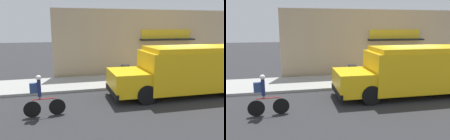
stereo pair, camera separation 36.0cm
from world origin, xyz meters
TOP-DOWN VIEW (x-y plane):
  - ground_plane at (0.00, 0.00)m, footprint 70.00×70.00m
  - sidewalk at (0.00, 1.48)m, footprint 28.00×2.96m
  - storefront at (0.02, 3.21)m, footprint 13.54×0.73m
  - school_bus at (-0.38, -1.50)m, footprint 7.02×2.64m
  - cyclist at (-7.11, -2.62)m, footprint 1.49×0.21m
  - trash_bin at (-2.66, 1.46)m, footprint 0.53×0.53m

SIDE VIEW (x-z plane):
  - ground_plane at x=0.00m, z-range 0.00..0.00m
  - sidewalk at x=0.00m, z-range 0.00..0.13m
  - trash_bin at x=-2.66m, z-range 0.13..1.02m
  - cyclist at x=-7.11m, z-range -0.02..1.54m
  - school_bus at x=-0.38m, z-range 0.05..2.36m
  - storefront at x=0.02m, z-range 0.01..4.31m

